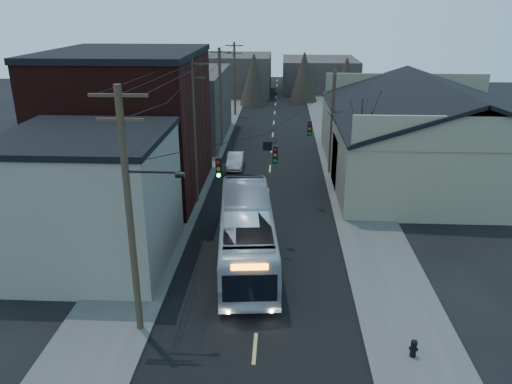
% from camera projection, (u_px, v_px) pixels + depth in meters
% --- Properties ---
extents(ground, '(160.00, 160.00, 0.00)m').
position_uv_depth(ground, '(252.00, 383.00, 18.49)').
color(ground, black).
rests_on(ground, ground).
extents(road_surface, '(9.00, 110.00, 0.02)m').
position_uv_depth(road_surface, '(271.00, 156.00, 46.54)').
color(road_surface, black).
rests_on(road_surface, ground).
extents(sidewalk_left, '(4.00, 110.00, 0.12)m').
position_uv_depth(sidewalk_left, '(202.00, 154.00, 46.84)').
color(sidewalk_left, '#474744').
rests_on(sidewalk_left, ground).
extents(sidewalk_right, '(4.00, 110.00, 0.12)m').
position_uv_depth(sidewalk_right, '(341.00, 156.00, 46.21)').
color(sidewalk_right, '#474744').
rests_on(sidewalk_right, ground).
extents(building_clapboard, '(8.00, 8.00, 7.00)m').
position_uv_depth(building_clapboard, '(91.00, 202.00, 26.12)').
color(building_clapboard, slate).
rests_on(building_clapboard, ground).
extents(building_brick, '(10.00, 12.00, 10.00)m').
position_uv_depth(building_brick, '(130.00, 126.00, 35.93)').
color(building_brick, black).
rests_on(building_brick, ground).
extents(building_left_far, '(9.00, 14.00, 7.00)m').
position_uv_depth(building_left_far, '(181.00, 105.00, 51.39)').
color(building_left_far, '#332D29').
rests_on(building_left_far, ground).
extents(warehouse, '(16.16, 20.60, 7.73)m').
position_uv_depth(warehouse, '(431.00, 143.00, 40.29)').
color(warehouse, '#7E765C').
rests_on(warehouse, ground).
extents(building_far_left, '(10.00, 12.00, 6.00)m').
position_uv_depth(building_far_left, '(238.00, 74.00, 78.52)').
color(building_far_left, '#332D29').
rests_on(building_far_left, ground).
extents(building_far_right, '(12.00, 14.00, 5.00)m').
position_uv_depth(building_far_right, '(319.00, 74.00, 82.74)').
color(building_far_right, '#332D29').
rests_on(building_far_right, ground).
extents(bare_tree, '(0.40, 0.40, 7.20)m').
position_uv_depth(bare_tree, '(359.00, 148.00, 35.61)').
color(bare_tree, black).
rests_on(bare_tree, ground).
extents(utility_lines, '(11.24, 45.28, 10.50)m').
position_uv_depth(utility_lines, '(231.00, 116.00, 39.48)').
color(utility_lines, '#382B1E').
rests_on(utility_lines, ground).
extents(bus, '(3.83, 12.02, 3.29)m').
position_uv_depth(bus, '(247.00, 232.00, 26.97)').
color(bus, '#B8BCC5').
rests_on(bus, ground).
extents(parked_car, '(1.40, 3.82, 1.25)m').
position_uv_depth(parked_car, '(235.00, 161.00, 42.94)').
color(parked_car, '#AFB0B7').
rests_on(parked_car, ground).
extents(fire_hydrant, '(0.37, 0.26, 0.76)m').
position_uv_depth(fire_hydrant, '(414.00, 348.00, 19.60)').
color(fire_hydrant, black).
rests_on(fire_hydrant, sidewalk_right).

